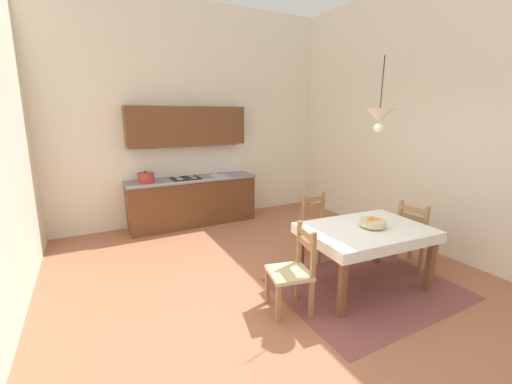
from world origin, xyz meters
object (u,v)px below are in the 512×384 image
kitchen_cabinetry (191,180)px  dining_table (365,237)px  fruit_bowl (373,223)px  dining_chair_kitchen_side (319,228)px  dining_chair_tv_side (293,271)px  dining_chair_window_side (416,236)px  pendant_lamp (380,116)px

kitchen_cabinetry → dining_table: size_ratio=1.56×
kitchen_cabinetry → fruit_bowl: kitchen_cabinetry is taller
dining_chair_kitchen_side → dining_chair_tv_side: 1.43m
kitchen_cabinetry → dining_chair_kitchen_side: kitchen_cabinetry is taller
dining_chair_window_side → dining_chair_tv_side: size_ratio=1.00×
kitchen_cabinetry → dining_chair_window_side: (2.17, -3.20, -0.41)m
dining_chair_kitchen_side → fruit_bowl: (0.02, -0.95, 0.37)m
kitchen_cabinetry → dining_chair_window_side: 3.89m
dining_table → fruit_bowl: (0.07, -0.03, 0.18)m
dining_chair_tv_side → fruit_bowl: dining_chair_tv_side is taller
dining_chair_tv_side → dining_chair_kitchen_side: bearing=40.6°
dining_chair_kitchen_side → fruit_bowl: size_ratio=3.10×
dining_chair_tv_side → pendant_lamp: size_ratio=1.16×
kitchen_cabinetry → dining_chair_kitchen_side: size_ratio=2.56×
dining_chair_kitchen_side → dining_chair_window_side: size_ratio=1.00×
kitchen_cabinetry → fruit_bowl: 3.50m
dining_chair_window_side → fruit_bowl: 1.01m
kitchen_cabinetry → pendant_lamp: (1.21, -3.25, 1.18)m
fruit_bowl → pendant_lamp: pendant_lamp is taller
dining_chair_kitchen_side → pendant_lamp: pendant_lamp is taller
pendant_lamp → kitchen_cabinetry: bearing=110.4°
dining_chair_tv_side → fruit_bowl: 1.17m
kitchen_cabinetry → dining_table: 3.45m
dining_chair_kitchen_side → dining_chair_tv_side: bearing=-139.4°
fruit_bowl → dining_chair_tv_side: bearing=179.1°
kitchen_cabinetry → dining_chair_tv_side: (0.12, -3.25, -0.41)m
kitchen_cabinetry → dining_chair_tv_side: kitchen_cabinetry is taller
dining_chair_tv_side → dining_table: bearing=0.8°
kitchen_cabinetry → pendant_lamp: pendant_lamp is taller
pendant_lamp → dining_table: bearing=162.2°
dining_table → dining_chair_kitchen_side: (0.05, 0.92, -0.19)m
dining_chair_window_side → dining_chair_tv_side: 2.05m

